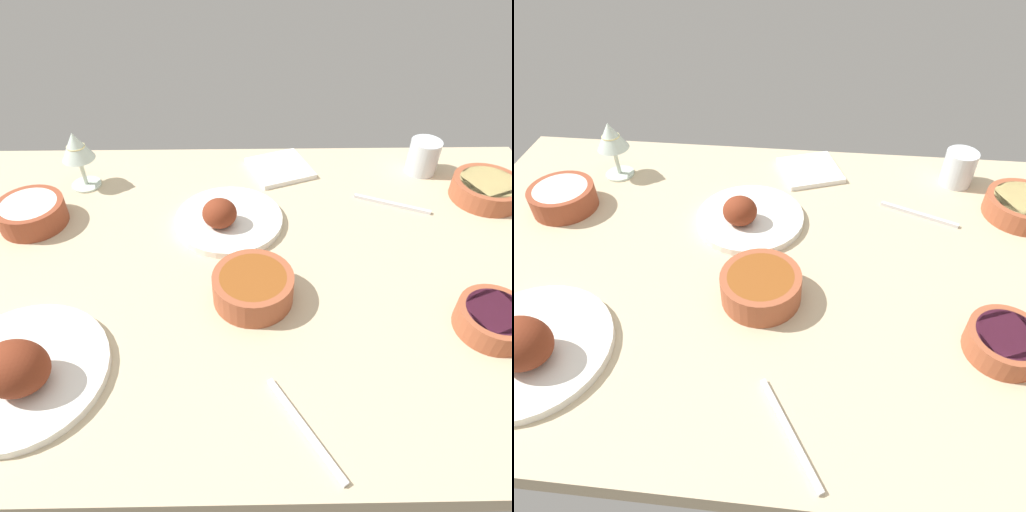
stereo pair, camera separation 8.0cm
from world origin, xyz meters
TOP-DOWN VIEW (x-y plane):
  - dining_table at (0.00, 0.00)cm, footprint 140.00×90.00cm
  - plate_center_main at (36.84, 26.16)cm, footprint 27.18×27.18cm
  - plate_far_side at (6.21, -12.35)cm, footprint 23.58×23.58cm
  - bowl_soup at (0.68, 9.22)cm, footprint 14.80×14.80cm
  - bowl_onions at (-40.39, 16.93)cm, footprint 12.61×12.61cm
  - bowl_pasta at (-54.00, -21.52)cm, footprint 15.93×15.93cm
  - bowl_cream at (48.50, -13.74)cm, footprint 14.43×14.43cm
  - wine_glass at (40.88, -28.26)cm, footprint 7.60×7.60cm
  - water_tumbler at (-42.07, -33.21)cm, footprint 7.52×7.52cm
  - folded_napkin at (-6.60, -34.24)cm, footprint 18.01×17.94cm
  - fork_loose at (-31.65, -18.87)cm, footprint 16.47×7.72cm
  - spoon_loose at (-6.46, 34.98)cm, footprint 10.36×16.38cm

SIDE VIEW (x-z plane):
  - dining_table at x=0.00cm, z-range 0.00..4.00cm
  - fork_loose at x=-31.65cm, z-range 4.00..4.80cm
  - spoon_loose at x=-6.46cm, z-range 4.00..4.80cm
  - folded_napkin at x=-6.60cm, z-range 4.00..5.20cm
  - plate_far_side at x=6.21cm, z-range 1.90..9.67cm
  - bowl_onions at x=-40.39cm, z-range 4.23..8.77cm
  - bowl_pasta at x=-54.00cm, z-range 4.23..8.89cm
  - plate_center_main at x=36.84cm, z-range 1.76..11.60cm
  - bowl_cream at x=48.50cm, z-range 4.24..9.52cm
  - bowl_soup at x=0.68cm, z-range 4.25..9.84cm
  - water_tumbler at x=-42.07cm, z-range 4.00..12.40cm
  - wine_glass at x=40.88cm, z-range 6.93..20.93cm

